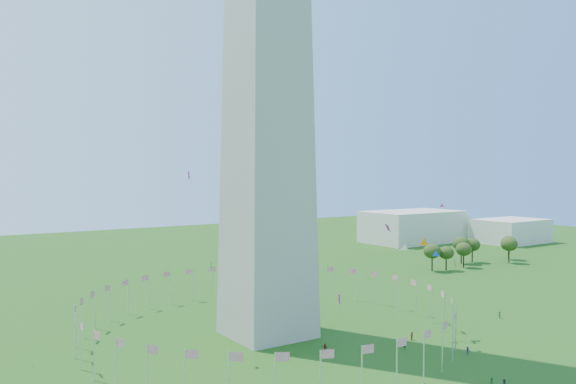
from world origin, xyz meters
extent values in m
cylinder|color=silver|center=(40.00, 50.00, 4.50)|extent=(0.24, 0.24, 9.00)
cylinder|color=silver|center=(39.39, 56.95, 4.50)|extent=(0.24, 0.24, 9.00)
cylinder|color=silver|center=(37.59, 63.68, 4.50)|extent=(0.24, 0.24, 9.00)
cylinder|color=silver|center=(34.64, 70.00, 4.50)|extent=(0.24, 0.24, 9.00)
cylinder|color=silver|center=(30.64, 75.71, 4.50)|extent=(0.24, 0.24, 9.00)
cylinder|color=silver|center=(25.71, 80.64, 4.50)|extent=(0.24, 0.24, 9.00)
cylinder|color=silver|center=(20.00, 84.64, 4.50)|extent=(0.24, 0.24, 9.00)
cylinder|color=silver|center=(13.68, 87.59, 4.50)|extent=(0.24, 0.24, 9.00)
cylinder|color=silver|center=(6.95, 89.39, 4.50)|extent=(0.24, 0.24, 9.00)
cylinder|color=silver|center=(0.00, 90.00, 4.50)|extent=(0.24, 0.24, 9.00)
cylinder|color=silver|center=(-6.95, 89.39, 4.50)|extent=(0.24, 0.24, 9.00)
cylinder|color=silver|center=(-13.68, 87.59, 4.50)|extent=(0.24, 0.24, 9.00)
cylinder|color=silver|center=(-20.00, 84.64, 4.50)|extent=(0.24, 0.24, 9.00)
cylinder|color=silver|center=(-25.71, 80.64, 4.50)|extent=(0.24, 0.24, 9.00)
cylinder|color=silver|center=(-30.64, 75.71, 4.50)|extent=(0.24, 0.24, 9.00)
cylinder|color=silver|center=(-34.64, 70.00, 4.50)|extent=(0.24, 0.24, 9.00)
cylinder|color=silver|center=(-37.59, 63.68, 4.50)|extent=(0.24, 0.24, 9.00)
cylinder|color=silver|center=(-39.39, 56.95, 4.50)|extent=(0.24, 0.24, 9.00)
cylinder|color=silver|center=(-40.00, 50.00, 4.50)|extent=(0.24, 0.24, 9.00)
cylinder|color=silver|center=(-39.39, 43.05, 4.50)|extent=(0.24, 0.24, 9.00)
cylinder|color=silver|center=(-37.59, 36.32, 4.50)|extent=(0.24, 0.24, 9.00)
cylinder|color=silver|center=(-34.64, 30.00, 4.50)|extent=(0.24, 0.24, 9.00)
cylinder|color=silver|center=(-30.64, 24.29, 4.50)|extent=(0.24, 0.24, 9.00)
cylinder|color=silver|center=(-25.71, 19.36, 4.50)|extent=(0.24, 0.24, 9.00)
cylinder|color=silver|center=(-20.00, 15.36, 4.50)|extent=(0.24, 0.24, 9.00)
cylinder|color=silver|center=(-13.68, 12.41, 4.50)|extent=(0.24, 0.24, 9.00)
cylinder|color=silver|center=(-6.95, 10.61, 4.50)|extent=(0.24, 0.24, 9.00)
cylinder|color=silver|center=(0.00, 10.00, 4.50)|extent=(0.24, 0.24, 9.00)
cylinder|color=silver|center=(6.95, 10.61, 4.50)|extent=(0.24, 0.24, 9.00)
cylinder|color=silver|center=(13.68, 12.41, 4.50)|extent=(0.24, 0.24, 9.00)
cylinder|color=silver|center=(20.00, 15.36, 4.50)|extent=(0.24, 0.24, 9.00)
cylinder|color=silver|center=(25.71, 19.36, 4.50)|extent=(0.24, 0.24, 9.00)
cylinder|color=silver|center=(30.64, 24.29, 4.50)|extent=(0.24, 0.24, 9.00)
cylinder|color=silver|center=(34.64, 30.00, 4.50)|extent=(0.24, 0.24, 9.00)
cylinder|color=silver|center=(37.59, 36.32, 4.50)|extent=(0.24, 0.24, 9.00)
cylinder|color=silver|center=(39.39, 43.05, 4.50)|extent=(0.24, 0.24, 9.00)
cube|color=beige|center=(150.00, 150.00, 8.00)|extent=(50.00, 30.00, 16.00)
cube|color=beige|center=(190.00, 120.00, 6.00)|extent=(35.00, 25.00, 12.00)
imported|color=maroon|center=(3.64, 33.88, 0.76)|extent=(1.06, 1.53, 1.52)
imported|color=#183E21|center=(15.83, 3.61, 0.74)|extent=(0.85, 0.86, 1.48)
imported|color=#292929|center=(17.98, 25.83, 0.89)|extent=(0.74, 0.58, 1.78)
imported|color=#541313|center=(23.77, 29.33, 0.86)|extent=(1.05, 0.98, 1.71)
imported|color=black|center=(16.20, 1.48, 0.91)|extent=(1.07, 0.97, 1.81)
imported|color=#1B452E|center=(55.00, 30.06, 0.88)|extent=(1.07, 1.30, 1.75)
imported|color=#331848|center=(25.83, 16.49, 0.77)|extent=(0.87, 1.13, 1.55)
plane|color=orange|center=(29.08, 31.16, 20.43)|extent=(2.19, 1.74, 2.56)
plane|color=#CC2699|center=(-27.44, 29.73, 35.53)|extent=(0.36, 1.54, 1.58)
plane|color=green|center=(-17.58, 41.97, 18.15)|extent=(1.43, 0.07, 1.44)
plane|color=#CC2699|center=(14.35, 27.22, 24.92)|extent=(1.53, 1.56, 1.78)
plane|color=red|center=(35.67, 49.73, 27.57)|extent=(0.63, 1.35, 1.37)
plane|color=blue|center=(38.32, 35.81, 16.54)|extent=(1.20, 1.59, 1.72)
plane|color=#CC2699|center=(6.57, 32.91, 10.31)|extent=(1.81, 1.00, 2.00)
plane|color=#CC2699|center=(30.66, 27.52, 28.78)|extent=(0.81, 0.69, 0.93)
plane|color=orange|center=(24.16, 18.43, 17.88)|extent=(1.75, 1.34, 1.92)
plane|color=white|center=(24.41, 32.56, 19.43)|extent=(1.91, 1.86, 2.36)
ellipsoid|color=#37521B|center=(91.57, 84.53, 4.93)|extent=(6.32, 6.32, 9.87)
ellipsoid|color=#37521B|center=(97.05, 82.75, 4.41)|extent=(5.65, 5.65, 8.83)
ellipsoid|color=#37521B|center=(107.64, 83.47, 4.67)|extent=(5.98, 5.98, 9.35)
ellipsoid|color=#37521B|center=(114.14, 89.81, 5.29)|extent=(6.77, 6.77, 10.57)
ellipsoid|color=#37521B|center=(120.30, 89.41, 4.78)|extent=(6.11, 6.11, 9.55)
ellipsoid|color=#37521B|center=(131.21, 80.35, 5.05)|extent=(6.47, 6.47, 10.10)
ellipsoid|color=#37521B|center=(138.73, 85.72, 4.81)|extent=(6.16, 6.16, 9.63)
camera|label=1|loc=(-64.61, -54.93, 35.99)|focal=35.00mm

